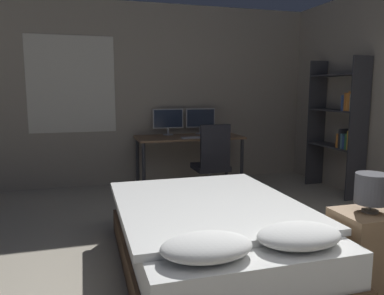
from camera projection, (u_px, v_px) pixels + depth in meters
The scene contains 11 objects.
wall_back at pixel (171, 95), 5.79m from camera, with size 12.00×0.08×2.70m.
bed at pixel (212, 236), 2.99m from camera, with size 1.44×2.05×0.59m.
nightstand at pixel (367, 249), 2.72m from camera, with size 0.46×0.38×0.56m.
bedside_lamp at pixel (372, 189), 2.65m from camera, with size 0.23×0.23×0.28m.
desk at pixel (189, 142), 5.54m from camera, with size 1.55×0.70×0.75m.
monitor_left at pixel (168, 120), 5.66m from camera, with size 0.46×0.16×0.40m.
monitor_right at pixel (200, 119), 5.80m from camera, with size 0.46×0.16×0.40m.
keyboard at pixel (194, 138), 5.30m from camera, with size 0.35×0.13×0.02m.
computer_mouse at pixel (211, 136), 5.37m from camera, with size 0.07×0.05×0.04m.
office_chair at pixel (212, 170), 4.93m from camera, with size 0.52×0.52×0.99m.
bookshelf at pixel (341, 121), 5.07m from camera, with size 0.29×0.92×1.85m.
Camera 1 is at (-1.34, -1.37, 1.42)m, focal length 35.00 mm.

